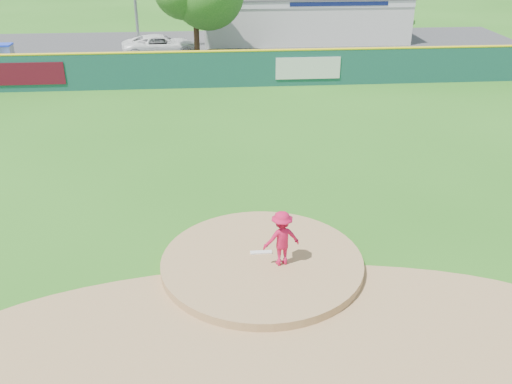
{
  "coord_description": "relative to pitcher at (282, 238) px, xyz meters",
  "views": [
    {
      "loc": [
        -1.24,
        -13.06,
        8.7
      ],
      "look_at": [
        0.0,
        2.0,
        1.3
      ],
      "focal_mm": 40.0,
      "sensor_mm": 36.0,
      "label": 1
    }
  ],
  "objects": [
    {
      "name": "ground",
      "position": [
        -0.49,
        0.25,
        -1.02
      ],
      "size": [
        120.0,
        120.0,
        0.0
      ],
      "primitive_type": "plane",
      "color": "#286B19",
      "rests_on": "ground"
    },
    {
      "name": "van",
      "position": [
        -4.9,
        26.16,
        -0.29
      ],
      "size": [
        5.48,
        3.23,
        1.43
      ],
      "primitive_type": "imported",
      "rotation": [
        0.0,
        0.0,
        1.74
      ],
      "color": "white",
      "rests_on": "parking_lot"
    },
    {
      "name": "fence_banners",
      "position": [
        -3.79,
        18.17,
        -0.02
      ],
      "size": [
        18.61,
        0.04,
        1.2
      ],
      "color": "#550C1B",
      "rests_on": "ground"
    },
    {
      "name": "pool_building_grp",
      "position": [
        5.51,
        32.25,
        0.64
      ],
      "size": [
        15.2,
        8.2,
        3.31
      ],
      "color": "silver",
      "rests_on": "ground"
    },
    {
      "name": "outfield_fence",
      "position": [
        -0.49,
        18.25,
        0.07
      ],
      "size": [
        40.0,
        0.14,
        2.07
      ],
      "color": "#164841",
      "rests_on": "ground"
    },
    {
      "name": "playground_slide",
      "position": [
        -14.4,
        24.0,
        -0.3
      ],
      "size": [
        0.92,
        2.6,
        1.43
      ],
      "color": "blue",
      "rests_on": "ground"
    },
    {
      "name": "pitching_rubber",
      "position": [
        -0.49,
        0.55,
        -0.75
      ],
      "size": [
        0.6,
        0.15,
        0.04
      ],
      "primitive_type": "cube",
      "color": "white",
      "rests_on": "pitchers_mound"
    },
    {
      "name": "pitcher",
      "position": [
        0.0,
        0.0,
        0.0
      ],
      "size": [
        1.1,
        0.79,
        1.55
      ],
      "primitive_type": "imported",
      "rotation": [
        0.0,
        0.0,
        3.37
      ],
      "color": "#C4103F",
      "rests_on": "pitchers_mound"
    },
    {
      "name": "pitchers_mound",
      "position": [
        -0.49,
        0.25,
        -1.02
      ],
      "size": [
        5.5,
        5.5,
        0.5
      ],
      "primitive_type": "cylinder",
      "color": "#9E774C",
      "rests_on": "ground"
    },
    {
      "name": "infield_dirt_arc",
      "position": [
        -0.49,
        -2.75,
        -1.02
      ],
      "size": [
        15.4,
        15.4,
        0.01
      ],
      "primitive_type": "cylinder",
      "color": "#9E774C",
      "rests_on": "ground"
    },
    {
      "name": "parking_lot",
      "position": [
        -0.49,
        27.25,
        -1.01
      ],
      "size": [
        44.0,
        16.0,
        0.02
      ],
      "primitive_type": "cube",
      "color": "#38383A",
      "rests_on": "ground"
    }
  ]
}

